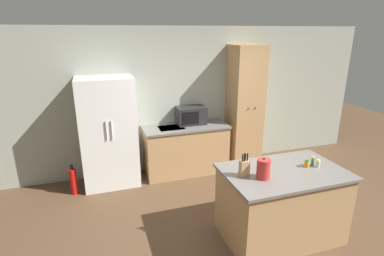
{
  "coord_description": "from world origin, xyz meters",
  "views": [
    {
      "loc": [
        -1.69,
        -2.87,
        2.52
      ],
      "look_at": [
        -0.28,
        1.4,
        1.05
      ],
      "focal_mm": 28.0,
      "sensor_mm": 36.0,
      "label": 1
    }
  ],
  "objects_px": {
    "pantry_cabinet": "(245,107)",
    "spice_bottle_amber_oil": "(307,164)",
    "refrigerator": "(109,133)",
    "kettle": "(263,169)",
    "microwave": "(191,115)",
    "fire_extinguisher": "(73,181)",
    "spice_bottle_tall_dark": "(318,164)",
    "knife_block": "(244,168)",
    "spice_bottle_short_red": "(313,161)"
  },
  "relations": [
    {
      "from": "knife_block",
      "to": "spice_bottle_amber_oil",
      "type": "relative_size",
      "value": 3.15
    },
    {
      "from": "refrigerator",
      "to": "spice_bottle_tall_dark",
      "type": "relative_size",
      "value": 18.76
    },
    {
      "from": "spice_bottle_tall_dark",
      "to": "fire_extinguisher",
      "type": "xyz_separation_m",
      "value": [
        -2.99,
        1.97,
        -0.74
      ]
    },
    {
      "from": "microwave",
      "to": "fire_extinguisher",
      "type": "relative_size",
      "value": 1.02
    },
    {
      "from": "spice_bottle_amber_oil",
      "to": "fire_extinguisher",
      "type": "bearing_deg",
      "value": 146.06
    },
    {
      "from": "spice_bottle_amber_oil",
      "to": "refrigerator",
      "type": "bearing_deg",
      "value": 136.79
    },
    {
      "from": "knife_block",
      "to": "spice_bottle_tall_dark",
      "type": "distance_m",
      "value": 0.98
    },
    {
      "from": "refrigerator",
      "to": "kettle",
      "type": "xyz_separation_m",
      "value": [
        1.57,
        -2.2,
        0.12
      ]
    },
    {
      "from": "spice_bottle_amber_oil",
      "to": "knife_block",
      "type": "bearing_deg",
      "value": 178.55
    },
    {
      "from": "microwave",
      "to": "fire_extinguisher",
      "type": "bearing_deg",
      "value": -171.72
    },
    {
      "from": "spice_bottle_tall_dark",
      "to": "spice_bottle_amber_oil",
      "type": "height_order",
      "value": "spice_bottle_tall_dark"
    },
    {
      "from": "spice_bottle_short_red",
      "to": "kettle",
      "type": "height_order",
      "value": "kettle"
    },
    {
      "from": "pantry_cabinet",
      "to": "kettle",
      "type": "relative_size",
      "value": 8.95
    },
    {
      "from": "microwave",
      "to": "pantry_cabinet",
      "type": "bearing_deg",
      "value": -4.05
    },
    {
      "from": "pantry_cabinet",
      "to": "fire_extinguisher",
      "type": "relative_size",
      "value": 4.54
    },
    {
      "from": "refrigerator",
      "to": "microwave",
      "type": "bearing_deg",
      "value": 4.64
    },
    {
      "from": "refrigerator",
      "to": "knife_block",
      "type": "height_order",
      "value": "refrigerator"
    },
    {
      "from": "refrigerator",
      "to": "pantry_cabinet",
      "type": "relative_size",
      "value": 0.8
    },
    {
      "from": "spice_bottle_tall_dark",
      "to": "spice_bottle_amber_oil",
      "type": "distance_m",
      "value": 0.14
    },
    {
      "from": "knife_block",
      "to": "spice_bottle_amber_oil",
      "type": "height_order",
      "value": "knife_block"
    },
    {
      "from": "knife_block",
      "to": "kettle",
      "type": "relative_size",
      "value": 1.14
    },
    {
      "from": "microwave",
      "to": "spice_bottle_amber_oil",
      "type": "height_order",
      "value": "microwave"
    },
    {
      "from": "spice_bottle_tall_dark",
      "to": "spice_bottle_short_red",
      "type": "relative_size",
      "value": 0.81
    },
    {
      "from": "microwave",
      "to": "spice_bottle_amber_oil",
      "type": "bearing_deg",
      "value": -70.77
    },
    {
      "from": "spice_bottle_amber_oil",
      "to": "fire_extinguisher",
      "type": "relative_size",
      "value": 0.18
    },
    {
      "from": "microwave",
      "to": "fire_extinguisher",
      "type": "xyz_separation_m",
      "value": [
        -2.08,
        -0.3,
        -0.83
      ]
    },
    {
      "from": "pantry_cabinet",
      "to": "kettle",
      "type": "distance_m",
      "value": 2.43
    },
    {
      "from": "microwave",
      "to": "spice_bottle_tall_dark",
      "type": "xyz_separation_m",
      "value": [
        0.9,
        -2.27,
        -0.09
      ]
    },
    {
      "from": "pantry_cabinet",
      "to": "microwave",
      "type": "xyz_separation_m",
      "value": [
        -1.04,
        0.07,
        -0.09
      ]
    },
    {
      "from": "microwave",
      "to": "kettle",
      "type": "height_order",
      "value": "microwave"
    },
    {
      "from": "pantry_cabinet",
      "to": "kettle",
      "type": "bearing_deg",
      "value": -112.68
    },
    {
      "from": "fire_extinguisher",
      "to": "kettle",
      "type": "bearing_deg",
      "value": -42.6
    },
    {
      "from": "microwave",
      "to": "knife_block",
      "type": "height_order",
      "value": "microwave"
    },
    {
      "from": "kettle",
      "to": "knife_block",
      "type": "bearing_deg",
      "value": 148.61
    },
    {
      "from": "spice_bottle_short_red",
      "to": "kettle",
      "type": "xyz_separation_m",
      "value": [
        -0.76,
        -0.1,
        0.06
      ]
    },
    {
      "from": "spice_bottle_short_red",
      "to": "spice_bottle_tall_dark",
      "type": "bearing_deg",
      "value": -61.53
    },
    {
      "from": "knife_block",
      "to": "fire_extinguisher",
      "type": "bearing_deg",
      "value": 136.54
    },
    {
      "from": "pantry_cabinet",
      "to": "spice_bottle_amber_oil",
      "type": "bearing_deg",
      "value": -97.09
    },
    {
      "from": "pantry_cabinet",
      "to": "spice_bottle_short_red",
      "type": "distance_m",
      "value": 2.15
    },
    {
      "from": "spice_bottle_short_red",
      "to": "microwave",
      "type": "bearing_deg",
      "value": 111.5
    },
    {
      "from": "kettle",
      "to": "spice_bottle_tall_dark",
      "type": "bearing_deg",
      "value": 3.06
    },
    {
      "from": "knife_block",
      "to": "spice_bottle_short_red",
      "type": "distance_m",
      "value": 0.95
    },
    {
      "from": "spice_bottle_tall_dark",
      "to": "spice_bottle_amber_oil",
      "type": "relative_size",
      "value": 1.05
    },
    {
      "from": "spice_bottle_short_red",
      "to": "kettle",
      "type": "distance_m",
      "value": 0.77
    },
    {
      "from": "kettle",
      "to": "spice_bottle_short_red",
      "type": "bearing_deg",
      "value": 7.57
    },
    {
      "from": "pantry_cabinet",
      "to": "spice_bottle_tall_dark",
      "type": "xyz_separation_m",
      "value": [
        -0.14,
        -2.2,
        -0.18
      ]
    },
    {
      "from": "spice_bottle_amber_oil",
      "to": "microwave",
      "type": "bearing_deg",
      "value": 109.23
    },
    {
      "from": "microwave",
      "to": "spice_bottle_tall_dark",
      "type": "relative_size",
      "value": 5.28
    },
    {
      "from": "refrigerator",
      "to": "kettle",
      "type": "bearing_deg",
      "value": -54.38
    },
    {
      "from": "refrigerator",
      "to": "spice_bottle_short_red",
      "type": "xyz_separation_m",
      "value": [
        2.34,
        -2.1,
        0.06
      ]
    }
  ]
}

